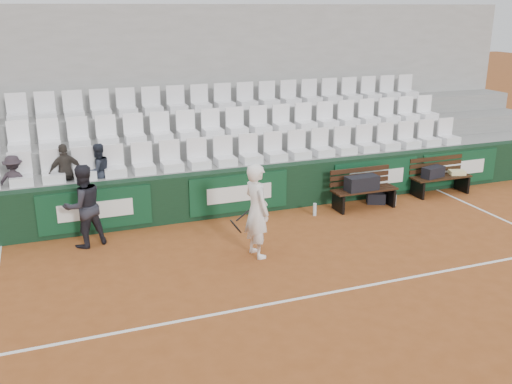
# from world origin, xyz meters

# --- Properties ---
(ground) EXTENTS (80.00, 80.00, 0.00)m
(ground) POSITION_xyz_m (0.00, 0.00, 0.00)
(ground) COLOR brown
(ground) RESTS_ON ground
(court_baseline) EXTENTS (18.00, 0.06, 0.01)m
(court_baseline) POSITION_xyz_m (0.00, 0.00, 0.00)
(court_baseline) COLOR white
(court_baseline) RESTS_ON ground
(back_barrier) EXTENTS (18.00, 0.34, 1.00)m
(back_barrier) POSITION_xyz_m (0.07, 3.99, 0.50)
(back_barrier) COLOR black
(back_barrier) RESTS_ON ground
(grandstand_tier_front) EXTENTS (18.00, 0.95, 1.00)m
(grandstand_tier_front) POSITION_xyz_m (0.00, 4.62, 0.50)
(grandstand_tier_front) COLOR gray
(grandstand_tier_front) RESTS_ON ground
(grandstand_tier_mid) EXTENTS (18.00, 0.95, 1.45)m
(grandstand_tier_mid) POSITION_xyz_m (0.00, 5.58, 0.72)
(grandstand_tier_mid) COLOR gray
(grandstand_tier_mid) RESTS_ON ground
(grandstand_tier_back) EXTENTS (18.00, 0.95, 1.90)m
(grandstand_tier_back) POSITION_xyz_m (0.00, 6.53, 0.95)
(grandstand_tier_back) COLOR gray
(grandstand_tier_back) RESTS_ON ground
(grandstand_rear_wall) EXTENTS (18.00, 0.30, 4.40)m
(grandstand_rear_wall) POSITION_xyz_m (0.00, 7.15, 2.20)
(grandstand_rear_wall) COLOR #969693
(grandstand_rear_wall) RESTS_ON ground
(seat_row_front) EXTENTS (11.90, 0.44, 0.63)m
(seat_row_front) POSITION_xyz_m (0.00, 4.45, 1.31)
(seat_row_front) COLOR white
(seat_row_front) RESTS_ON grandstand_tier_front
(seat_row_mid) EXTENTS (11.90, 0.44, 0.63)m
(seat_row_mid) POSITION_xyz_m (0.00, 5.40, 1.77)
(seat_row_mid) COLOR white
(seat_row_mid) RESTS_ON grandstand_tier_mid
(seat_row_back) EXTENTS (11.90, 0.44, 0.63)m
(seat_row_back) POSITION_xyz_m (0.00, 6.35, 2.21)
(seat_row_back) COLOR silver
(seat_row_back) RESTS_ON grandstand_tier_back
(bench_left) EXTENTS (1.50, 0.56, 0.45)m
(bench_left) POSITION_xyz_m (2.60, 3.34, 0.23)
(bench_left) COLOR black
(bench_left) RESTS_ON ground
(bench_right) EXTENTS (1.50, 0.56, 0.45)m
(bench_right) POSITION_xyz_m (4.86, 3.56, 0.23)
(bench_right) COLOR black
(bench_right) RESTS_ON ground
(sports_bag_left) EXTENTS (0.76, 0.36, 0.32)m
(sports_bag_left) POSITION_xyz_m (2.50, 3.29, 0.61)
(sports_bag_left) COLOR black
(sports_bag_left) RESTS_ON bench_left
(sports_bag_right) EXTENTS (0.61, 0.39, 0.26)m
(sports_bag_right) POSITION_xyz_m (4.60, 3.56, 0.58)
(sports_bag_right) COLOR black
(sports_bag_right) RESTS_ON bench_right
(towel) EXTENTS (0.43, 0.36, 0.10)m
(towel) POSITION_xyz_m (5.31, 3.55, 0.50)
(towel) COLOR beige
(towel) RESTS_ON bench_right
(sports_bag_ground) EXTENTS (0.48, 0.39, 0.25)m
(sports_bag_ground) POSITION_xyz_m (3.03, 3.51, 0.13)
(sports_bag_ground) COLOR black
(sports_bag_ground) RESTS_ON ground
(water_bottle_near) EXTENTS (0.08, 0.08, 0.28)m
(water_bottle_near) POSITION_xyz_m (1.34, 3.28, 0.14)
(water_bottle_near) COLOR silver
(water_bottle_near) RESTS_ON ground
(water_bottle_far) EXTENTS (0.07, 0.07, 0.26)m
(water_bottle_far) POSITION_xyz_m (3.34, 3.22, 0.13)
(water_bottle_far) COLOR silver
(water_bottle_far) RESTS_ON ground
(tennis_player) EXTENTS (0.76, 0.70, 1.74)m
(tennis_player) POSITION_xyz_m (-0.58, 1.77, 0.87)
(tennis_player) COLOR white
(tennis_player) RESTS_ON ground
(ball_kid) EXTENTS (0.93, 0.83, 1.59)m
(ball_kid) POSITION_xyz_m (-3.44, 3.33, 0.80)
(ball_kid) COLOR black
(ball_kid) RESTS_ON ground
(spectator_a) EXTENTS (0.75, 0.55, 1.05)m
(spectator_a) POSITION_xyz_m (-4.63, 4.50, 1.52)
(spectator_a) COLOR #292026
(spectator_a) RESTS_ON grandstand_tier_front
(spectator_b) EXTENTS (0.75, 0.43, 1.20)m
(spectator_b) POSITION_xyz_m (-3.66, 4.50, 1.60)
(spectator_b) COLOR #302C27
(spectator_b) RESTS_ON grandstand_tier_front
(spectator_c) EXTENTS (0.69, 0.63, 1.14)m
(spectator_c) POSITION_xyz_m (-3.02, 4.50, 1.57)
(spectator_c) COLOR #1E232D
(spectator_c) RESTS_ON grandstand_tier_front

